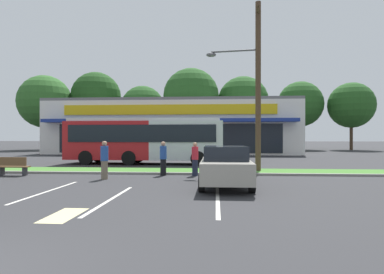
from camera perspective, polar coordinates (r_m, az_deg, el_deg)
name	(u,v)px	position (r m, az deg, el deg)	size (l,w,h in m)	color
grass_median	(144,171)	(18.57, -8.34, -5.85)	(56.00, 2.20, 0.12)	#427A2D
curb_lip	(139,173)	(17.39, -9.21, -6.27)	(56.00, 0.24, 0.12)	gray
parking_stripe_0	(48,191)	(13.11, -23.87, -8.65)	(0.12, 4.80, 0.01)	silver
parking_stripe_1	(111,199)	(10.85, -13.97, -10.49)	(0.12, 4.80, 0.01)	silver
parking_stripe_2	(218,200)	(10.39, 4.51, -10.96)	(0.12, 4.80, 0.01)	silver
lot_arrow	(64,215)	(9.10, -21.47, -12.58)	(0.70, 1.60, 0.01)	beige
storefront_building	(176,128)	(41.33, -2.75, 1.66)	(28.23, 15.30, 6.15)	silver
tree_far_left	(45,102)	(52.78, -24.30, 5.64)	(7.68, 7.68, 10.89)	#473323
tree_left	(96,97)	(51.85, -16.39, 6.74)	(7.41, 7.41, 11.66)	#473323
tree_mid_left	(143,108)	(48.40, -8.62, 5.08)	(6.35, 6.35, 9.33)	#473323
tree_mid	(191,96)	(47.16, -0.17, 7.13)	(7.97, 7.97, 11.71)	#473323
tree_mid_right	(243,102)	(48.68, 8.90, 6.08)	(7.43, 7.43, 10.74)	#473323
tree_right	(300,104)	(50.96, 18.39, 5.47)	(6.65, 6.65, 10.05)	#473323
tree_far_right	(351,105)	(52.34, 26.05, 5.00)	(6.51, 6.51, 9.69)	#473323
utility_pole	(255,81)	(18.48, 11.00, 9.55)	(3.09, 2.40, 9.36)	#4C3826
city_bus	(145,139)	(23.67, -8.19, -0.42)	(11.25, 2.84, 3.25)	#AD191E
bus_stop_bench	(12,166)	(18.89, -28.86, -4.42)	(1.60, 0.45, 0.95)	brown
car_0	(226,166)	(13.11, 5.87, -5.05)	(2.00, 4.65, 1.61)	#9E998C
pedestrian_near_bench	(163,158)	(16.72, -5.04, -3.74)	(0.35, 0.35, 1.73)	black
pedestrian_by_pole	(104,160)	(15.72, -15.04, -3.90)	(0.36, 0.36, 1.78)	#726651
pedestrian_mid	(195,159)	(16.52, 0.53, -3.85)	(0.34, 0.34, 1.69)	#1E2338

